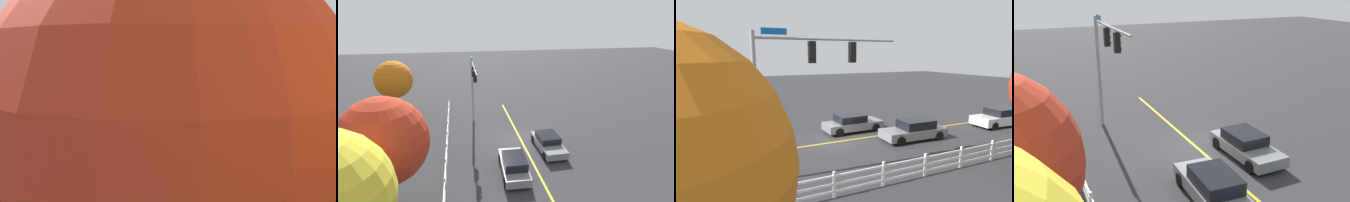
{
  "view_description": "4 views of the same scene",
  "coord_description": "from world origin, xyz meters",
  "views": [
    {
      "loc": [
        -9.94,
        12.69,
        5.4
      ],
      "look_at": [
        0.11,
        0.83,
        2.72
      ],
      "focal_mm": 31.01,
      "sensor_mm": 36.0,
      "label": 1
    },
    {
      "loc": [
        -21.69,
        5.35,
        11.05
      ],
      "look_at": [
        0.92,
        1.22,
        3.53
      ],
      "focal_mm": 28.97,
      "sensor_mm": 36.0,
      "label": 2
    },
    {
      "loc": [
        6.79,
        15.89,
        5.79
      ],
      "look_at": [
        -0.65,
        -0.22,
        2.72
      ],
      "focal_mm": 28.59,
      "sensor_mm": 36.0,
      "label": 3
    },
    {
      "loc": [
        -16.82,
        8.48,
        8.74
      ],
      "look_at": [
        -0.25,
        0.96,
        2.87
      ],
      "focal_mm": 39.91,
      "sensor_mm": 36.0,
      "label": 4
    }
  ],
  "objects": [
    {
      "name": "ground_plane",
      "position": [
        0.0,
        0.0,
        0.0
      ],
      "size": [
        120.0,
        120.0,
        0.0
      ],
      "primitive_type": "plane",
      "color": "#2D2D30"
    },
    {
      "name": "lane_center_stripe",
      "position": [
        -4.0,
        0.0,
        0.0
      ],
      "size": [
        28.0,
        0.16,
        0.01
      ],
      "primitive_type": "cube",
      "color": "gold",
      "rests_on": "ground_plane"
    },
    {
      "name": "signal_assembly",
      "position": [
        3.58,
        3.91,
        4.87
      ],
      "size": [
        7.17,
        0.38,
        6.93
      ],
      "color": "gray",
      "rests_on": "ground_plane"
    },
    {
      "name": "car_1",
      "position": [
        -2.08,
        -1.84,
        0.64
      ],
      "size": [
        4.52,
        1.99,
        1.31
      ],
      "rotation": [
        0.0,
        0.0,
        3.17
      ],
      "color": "slate",
      "rests_on": "ground_plane"
    },
    {
      "name": "car_2",
      "position": [
        -5.06,
        1.73,
        0.67
      ],
      "size": [
        4.6,
        2.02,
        1.39
      ],
      "rotation": [
        0.0,
        0.0,
        -0.04
      ],
      "color": "slate",
      "rests_on": "ground_plane"
    },
    {
      "name": "white_rail_fence",
      "position": [
        -3.0,
        6.54,
        0.6
      ],
      "size": [
        26.1,
        0.1,
        1.15
      ],
      "color": "white",
      "rests_on": "ground_plane"
    },
    {
      "name": "tree_0",
      "position": [
        -7.28,
        9.56,
        4.33
      ],
      "size": [
        4.99,
        4.99,
        6.83
      ],
      "color": "brown",
      "rests_on": "ground_plane"
    },
    {
      "name": "tree_2",
      "position": [
        7.81,
        12.03,
        4.31
      ],
      "size": [
        3.95,
        3.95,
        6.3
      ],
      "color": "brown",
      "rests_on": "ground_plane"
    }
  ]
}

